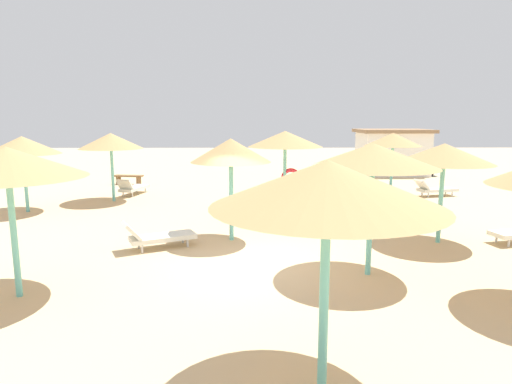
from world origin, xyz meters
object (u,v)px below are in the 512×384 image
(parasol_3, at_px, (285,140))
(parked_car, at_px, (400,161))
(parasol_6, at_px, (7,163))
(lounger_0, at_px, (133,188))
(lounger_4, at_px, (158,236))
(lounger_3, at_px, (310,197))
(beach_cabana, at_px, (392,152))
(parasol_1, at_px, (444,154))
(parasol_0, at_px, (111,141))
(bench_0, at_px, (128,178))
(parasol_2, at_px, (393,140))
(parasol_9, at_px, (373,156))
(parasol_5, at_px, (327,185))
(lounger_2, at_px, (435,189))
(parasol_7, at_px, (22,145))
(parasol_4, at_px, (231,151))

(parasol_3, height_order, parked_car, parasol_3)
(parasol_3, bearing_deg, parasol_6, -127.60)
(lounger_0, bearing_deg, lounger_4, -70.82)
(lounger_3, bearing_deg, beach_cabana, 56.68)
(parasol_6, bearing_deg, beach_cabana, 54.53)
(parasol_3, bearing_deg, parasol_1, -43.85)
(parasol_1, xyz_separation_m, lounger_4, (-7.63, -0.47, -2.12))
(parasol_0, xyz_separation_m, parasol_6, (1.20, -9.75, 0.12))
(bench_0, xyz_separation_m, parked_car, (15.30, 3.71, 0.48))
(parasol_3, relative_size, bench_0, 1.91)
(parasol_2, distance_m, parasol_9, 10.08)
(parasol_9, relative_size, lounger_4, 1.47)
(lounger_0, relative_size, beach_cabana, 0.46)
(parked_car, bearing_deg, parasol_5, -111.09)
(parasol_5, bearing_deg, lounger_2, 62.36)
(lounger_0, bearing_deg, parasol_1, -36.20)
(parasol_3, xyz_separation_m, parked_car, (7.77, 10.60, -1.81))
(parasol_1, xyz_separation_m, parked_car, (3.80, 14.41, -1.62))
(parasol_2, xyz_separation_m, parasol_9, (-3.49, -9.45, 0.13))
(parked_car, bearing_deg, parasol_6, -126.80)
(parasol_7, bearing_deg, lounger_0, 50.56)
(parasol_5, height_order, parasol_7, parasol_5)
(parasol_0, distance_m, lounger_2, 13.94)
(parasol_0, relative_size, parasol_6, 0.97)
(parasol_6, bearing_deg, parasol_4, 44.64)
(parasol_2, bearing_deg, lounger_4, -138.80)
(parasol_6, relative_size, parasol_7, 1.05)
(parasol_7, bearing_deg, beach_cabana, 32.28)
(parasol_0, distance_m, parasol_3, 7.29)
(parasol_6, height_order, parked_car, parasol_6)
(parasol_0, xyz_separation_m, lounger_2, (13.74, 0.98, -2.15))
(parasol_9, relative_size, bench_0, 1.86)
(lounger_4, bearing_deg, parasol_0, 115.86)
(parasol_6, distance_m, beach_cabana, 22.47)
(parasol_0, bearing_deg, parasol_2, 3.98)
(bench_0, bearing_deg, lounger_0, -71.21)
(parasol_3, distance_m, parasol_9, 6.42)
(parasol_3, relative_size, lounger_3, 1.65)
(lounger_0, bearing_deg, parasol_9, -52.16)
(parasol_3, bearing_deg, lounger_2, 26.01)
(lounger_0, bearing_deg, parasol_3, -30.63)
(parasol_6, relative_size, lounger_4, 1.48)
(parasol_7, distance_m, beach_cabana, 19.81)
(parasol_7, xyz_separation_m, lounger_2, (16.25, 3.03, -2.10))
(lounger_0, distance_m, parked_car, 15.79)
(lounger_0, relative_size, bench_0, 1.26)
(lounger_2, bearing_deg, parasol_6, -139.45)
(parasol_1, bearing_deg, parasol_0, 150.37)
(parasol_9, height_order, lounger_2, parasol_9)
(parasol_3, xyz_separation_m, beach_cabana, (7.33, 10.88, -1.25))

